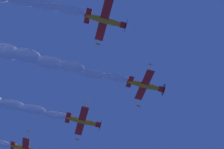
# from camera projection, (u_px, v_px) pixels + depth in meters

# --- Properties ---
(airplane_lead) EXTENTS (7.55, 7.70, 2.91)m
(airplane_lead) POSITION_uv_depth(u_px,v_px,m) (146.00, 86.00, 66.97)
(airplane_lead) COLOR orange
(airplane_left_wingman) EXTENTS (7.53, 7.83, 2.92)m
(airplane_left_wingman) POSITION_uv_depth(u_px,v_px,m) (84.00, 121.00, 70.29)
(airplane_left_wingman) COLOR orange
(airplane_right_wingman) EXTENTS (7.55, 7.80, 3.04)m
(airplane_right_wingman) POSITION_uv_depth(u_px,v_px,m) (106.00, 21.00, 59.53)
(airplane_right_wingman) COLOR orange
(airplane_outer_left) EXTENTS (7.57, 7.73, 3.14)m
(airplane_outer_left) POSITION_uv_depth(u_px,v_px,m) (28.00, 149.00, 75.59)
(airplane_outer_left) COLOR orange
(smoke_trail_lead) EXTENTS (30.73, 21.74, 4.84)m
(smoke_trail_lead) POSITION_uv_depth(u_px,v_px,m) (11.00, 53.00, 65.30)
(smoke_trail_lead) COLOR white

